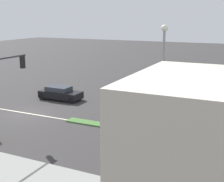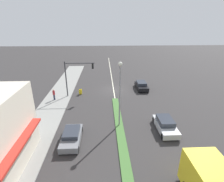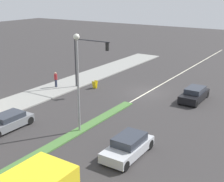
{
  "view_description": "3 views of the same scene",
  "coord_description": "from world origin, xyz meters",
  "px_view_note": "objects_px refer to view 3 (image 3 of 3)",
  "views": [
    {
      "loc": [
        19.68,
        17.08,
        7.97
      ],
      "look_at": [
        -1.32,
        7.14,
        2.4
      ],
      "focal_mm": 50.0,
      "sensor_mm": 36.0,
      "label": 1
    },
    {
      "loc": [
        1.68,
        28.83,
        11.2
      ],
      "look_at": [
        0.58,
        6.25,
        2.24
      ],
      "focal_mm": 28.0,
      "sensor_mm": 36.0,
      "label": 2
    },
    {
      "loc": [
        -14.1,
        28.48,
        10.33
      ],
      "look_at": [
        -0.13,
        7.11,
        2.1
      ],
      "focal_mm": 50.0,
      "sensor_mm": 36.0,
      "label": 3
    }
  ],
  "objects_px": {
    "traffic_signal_main": "(86,54)",
    "sedan_silver": "(128,146)",
    "suv_black": "(194,94)",
    "street_lamp": "(78,71)",
    "warning_aframe_sign": "(95,84)",
    "suv_grey": "(8,122)",
    "pedestrian": "(56,79)"
  },
  "relations": [
    {
      "from": "pedestrian",
      "to": "sedan_silver",
      "type": "distance_m",
      "value": 16.64
    },
    {
      "from": "suv_grey",
      "to": "suv_black",
      "type": "height_order",
      "value": "suv_black"
    },
    {
      "from": "traffic_signal_main",
      "to": "suv_black",
      "type": "height_order",
      "value": "traffic_signal_main"
    },
    {
      "from": "suv_grey",
      "to": "suv_black",
      "type": "distance_m",
      "value": 17.53
    },
    {
      "from": "traffic_signal_main",
      "to": "sedan_silver",
      "type": "distance_m",
      "value": 15.29
    },
    {
      "from": "sedan_silver",
      "to": "suv_black",
      "type": "relative_size",
      "value": 0.99
    },
    {
      "from": "traffic_signal_main",
      "to": "sedan_silver",
      "type": "height_order",
      "value": "traffic_signal_main"
    },
    {
      "from": "pedestrian",
      "to": "suv_grey",
      "type": "xyz_separation_m",
      "value": [
        -4.28,
        10.08,
        -0.42
      ]
    },
    {
      "from": "suv_black",
      "to": "traffic_signal_main",
      "type": "bearing_deg",
      "value": 14.48
    },
    {
      "from": "pedestrian",
      "to": "sedan_silver",
      "type": "xyz_separation_m",
      "value": [
        -14.28,
        8.54,
        -0.36
      ]
    },
    {
      "from": "traffic_signal_main",
      "to": "suv_black",
      "type": "bearing_deg",
      "value": -165.52
    },
    {
      "from": "warning_aframe_sign",
      "to": "pedestrian",
      "type": "bearing_deg",
      "value": 31.79
    },
    {
      "from": "street_lamp",
      "to": "sedan_silver",
      "type": "height_order",
      "value": "street_lamp"
    },
    {
      "from": "street_lamp",
      "to": "suv_black",
      "type": "bearing_deg",
      "value": -113.15
    },
    {
      "from": "street_lamp",
      "to": "suv_black",
      "type": "height_order",
      "value": "street_lamp"
    },
    {
      "from": "street_lamp",
      "to": "sedan_silver",
      "type": "xyz_separation_m",
      "value": [
        -5.0,
        1.16,
        -4.13
      ]
    },
    {
      "from": "warning_aframe_sign",
      "to": "sedan_silver",
      "type": "bearing_deg",
      "value": 134.42
    },
    {
      "from": "sedan_silver",
      "to": "suv_black",
      "type": "xyz_separation_m",
      "value": [
        -0.0,
        -12.85,
        -0.03
      ]
    },
    {
      "from": "warning_aframe_sign",
      "to": "sedan_silver",
      "type": "xyz_separation_m",
      "value": [
        -10.6,
        10.82,
        0.22
      ]
    },
    {
      "from": "warning_aframe_sign",
      "to": "suv_grey",
      "type": "relative_size",
      "value": 0.21
    },
    {
      "from": "sedan_silver",
      "to": "suv_black",
      "type": "distance_m",
      "value": 12.85
    },
    {
      "from": "sedan_silver",
      "to": "traffic_signal_main",
      "type": "bearing_deg",
      "value": -41.89
    },
    {
      "from": "warning_aframe_sign",
      "to": "suv_black",
      "type": "bearing_deg",
      "value": -169.13
    },
    {
      "from": "suv_grey",
      "to": "traffic_signal_main",
      "type": "bearing_deg",
      "value": -84.43
    },
    {
      "from": "traffic_signal_main",
      "to": "warning_aframe_sign",
      "type": "bearing_deg",
      "value": -122.0
    },
    {
      "from": "street_lamp",
      "to": "suv_grey",
      "type": "distance_m",
      "value": 7.06
    },
    {
      "from": "pedestrian",
      "to": "suv_grey",
      "type": "distance_m",
      "value": 10.96
    },
    {
      "from": "traffic_signal_main",
      "to": "suv_grey",
      "type": "xyz_separation_m",
      "value": [
        -1.12,
        11.52,
        -3.31
      ]
    },
    {
      "from": "warning_aframe_sign",
      "to": "sedan_silver",
      "type": "height_order",
      "value": "sedan_silver"
    },
    {
      "from": "sedan_silver",
      "to": "warning_aframe_sign",
      "type": "bearing_deg",
      "value": -45.58
    },
    {
      "from": "street_lamp",
      "to": "sedan_silver",
      "type": "bearing_deg",
      "value": 166.99
    },
    {
      "from": "sedan_silver",
      "to": "pedestrian",
      "type": "bearing_deg",
      "value": -30.87
    }
  ]
}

